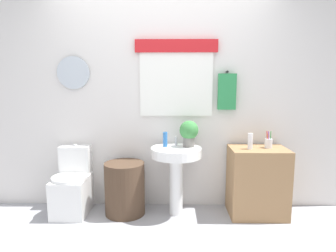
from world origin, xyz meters
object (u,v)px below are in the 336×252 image
(toilet, at_px, (73,187))
(pedestal_sink, at_px, (176,163))
(soap_bottle, at_px, (165,139))
(potted_plant, at_px, (189,132))
(wooden_cabinet, at_px, (257,182))
(toothbrush_cup, at_px, (268,143))
(laundry_hamper, at_px, (125,188))
(lotion_bottle, at_px, (250,141))

(toilet, distance_m, pedestal_sink, 1.19)
(soap_bottle, height_order, potted_plant, potted_plant)
(potted_plant, bearing_deg, soap_bottle, -177.80)
(toilet, height_order, pedestal_sink, pedestal_sink)
(wooden_cabinet, height_order, potted_plant, potted_plant)
(wooden_cabinet, xyz_separation_m, toothbrush_cup, (0.11, 0.02, 0.43))
(laundry_hamper, height_order, toothbrush_cup, toothbrush_cup)
(laundry_hamper, distance_m, lotion_bottle, 1.46)
(pedestal_sink, distance_m, toothbrush_cup, 1.02)
(lotion_bottle, bearing_deg, soap_bottle, 174.32)
(toilet, relative_size, soap_bottle, 4.65)
(wooden_cabinet, relative_size, lotion_bottle, 4.43)
(pedestal_sink, distance_m, potted_plant, 0.37)
(laundry_hamper, relative_size, potted_plant, 2.02)
(toilet, xyz_separation_m, toothbrush_cup, (2.15, -0.01, 0.52))
(potted_plant, distance_m, lotion_bottle, 0.66)
(soap_bottle, bearing_deg, lotion_bottle, -5.68)
(toothbrush_cup, bearing_deg, pedestal_sink, -178.86)
(toilet, distance_m, laundry_hamper, 0.59)
(toilet, bearing_deg, wooden_cabinet, -0.86)
(laundry_hamper, height_order, wooden_cabinet, wooden_cabinet)
(potted_plant, bearing_deg, lotion_bottle, -8.82)
(soap_bottle, bearing_deg, pedestal_sink, -22.62)
(potted_plant, bearing_deg, toilet, -178.71)
(potted_plant, height_order, toothbrush_cup, potted_plant)
(toilet, relative_size, toothbrush_cup, 4.05)
(toilet, xyz_separation_m, laundry_hamper, (0.59, -0.03, 0.00))
(soap_bottle, xyz_separation_m, toothbrush_cup, (1.12, -0.03, -0.03))
(toilet, bearing_deg, pedestal_sink, -1.53)
(laundry_hamper, relative_size, pedestal_sink, 0.77)
(pedestal_sink, relative_size, toothbrush_cup, 4.07)
(toothbrush_cup, bearing_deg, potted_plant, 177.31)
(wooden_cabinet, bearing_deg, pedestal_sink, -180.00)
(toilet, distance_m, wooden_cabinet, 2.05)
(toilet, xyz_separation_m, soap_bottle, (1.04, 0.02, 0.55))
(laundry_hamper, xyz_separation_m, potted_plant, (0.71, 0.06, 0.63))
(pedestal_sink, relative_size, lotion_bottle, 4.45)
(laundry_hamper, relative_size, lotion_bottle, 3.42)
(soap_bottle, bearing_deg, toothbrush_cup, -1.55)
(toothbrush_cup, bearing_deg, toilet, 179.71)
(lotion_bottle, distance_m, toothbrush_cup, 0.22)
(laundry_hamper, relative_size, wooden_cabinet, 0.77)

